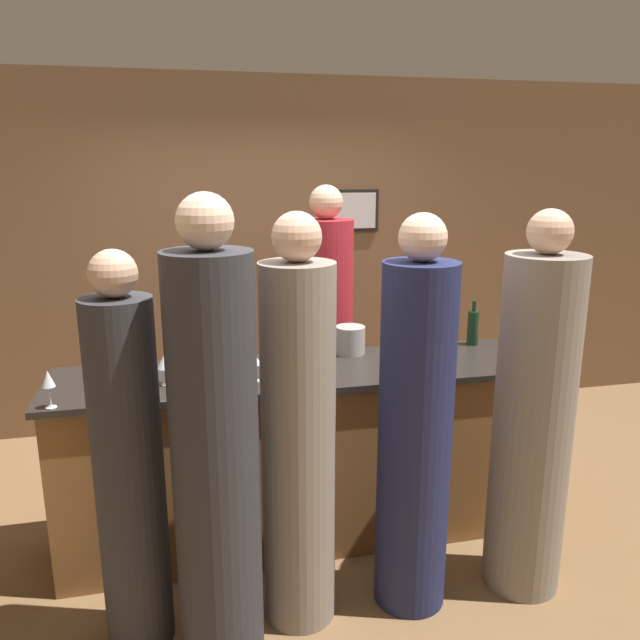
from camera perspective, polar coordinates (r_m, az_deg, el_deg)
name	(u,v)px	position (r m, az deg, el deg)	size (l,w,h in m)	color
ground_plane	(302,532)	(3.92, -1.63, -18.81)	(14.00, 14.00, 0.00)	brown
back_wall	(257,255)	(5.14, -5.74, 5.92)	(8.00, 0.08, 2.80)	brown
bar_counter	(302,453)	(3.66, -1.68, -12.07)	(2.71, 0.67, 1.02)	brown
bartender	(326,343)	(4.29, 0.52, -2.09)	(0.37, 0.37, 2.00)	maroon
guest_0	(533,422)	(3.28, 18.89, -8.81)	(0.38, 0.38, 1.93)	gray
guest_1	(129,469)	(2.88, -17.07, -12.92)	(0.30, 0.30, 1.80)	#2D2D33
guest_2	(415,432)	(3.02, 8.68, -10.10)	(0.35, 0.35, 1.93)	#1E234C
guest_3	(298,440)	(2.88, -1.98, -10.93)	(0.34, 0.34, 1.94)	gray
guest_4	(216,457)	(2.67, -9.53, -12.29)	(0.36, 0.36, 2.03)	#2D2D33
wine_bottle_0	(473,327)	(4.02, 13.81, -0.63)	(0.07, 0.07, 0.28)	black
ice_bucket	(350,340)	(3.73, 2.78, -1.84)	(0.18, 0.18, 0.17)	#9E9993
wine_glass_0	(254,360)	(3.26, -6.05, -3.65)	(0.07, 0.07, 0.15)	silver
wine_glass_1	(48,380)	(3.15, -23.60, -5.07)	(0.06, 0.06, 0.18)	silver
wine_glass_2	(165,362)	(3.29, -14.03, -3.74)	(0.08, 0.08, 0.17)	silver
wine_glass_3	(100,360)	(3.40, -19.51, -3.46)	(0.08, 0.08, 0.16)	silver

